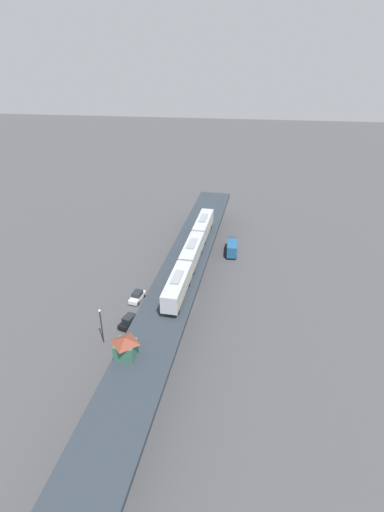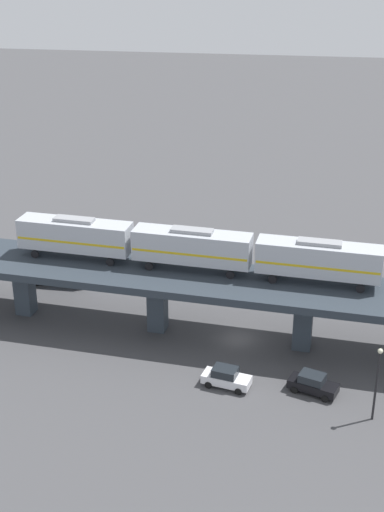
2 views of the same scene
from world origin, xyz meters
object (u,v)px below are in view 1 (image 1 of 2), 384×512
(street_car_black, at_px, (129,321))
(subway_train, at_px, (192,251))
(street_lamp, at_px, (101,323))
(delivery_truck, at_px, (232,247))
(signal_hut, at_px, (126,347))
(street_car_white, at_px, (137,296))

(street_car_black, bearing_deg, subway_train, -128.33)
(street_car_black, height_order, street_lamp, street_lamp)
(delivery_truck, distance_m, street_lamp, 40.61)
(subway_train, height_order, street_car_black, subway_train)
(signal_hut, distance_m, street_car_white, 24.22)
(subway_train, height_order, street_car_white, subway_train)
(street_car_white, height_order, street_lamp, street_lamp)
(subway_train, relative_size, street_lamp, 5.38)
(subway_train, height_order, street_lamp, subway_train)
(street_car_black, relative_size, delivery_truck, 0.66)
(subway_train, xyz_separation_m, signal_hut, (5.94, 27.52, -0.74))
(signal_hut, relative_size, street_lamp, 0.50)
(signal_hut, bearing_deg, subway_train, -102.18)
(street_car_black, bearing_deg, street_car_white, -87.65)
(signal_hut, height_order, street_car_white, signal_hut)
(subway_train, height_order, signal_hut, subway_train)
(subway_train, xyz_separation_m, street_lamp, (13.17, 17.81, -5.06))
(signal_hut, xyz_separation_m, delivery_truck, (-13.56, -44.52, -6.66))
(delivery_truck, bearing_deg, street_lamp, 59.15)
(subway_train, bearing_deg, street_car_black, 51.67)
(street_car_black, xyz_separation_m, street_lamp, (3.11, 5.09, 3.17))
(signal_hut, bearing_deg, delivery_truck, -106.94)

